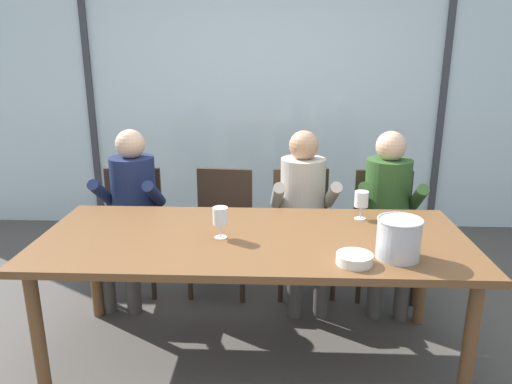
# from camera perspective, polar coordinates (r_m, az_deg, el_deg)

# --- Properties ---
(ground) EXTENTS (14.00, 14.00, 0.00)m
(ground) POSITION_cam_1_polar(r_m,az_deg,el_deg) (3.89, 0.40, -10.09)
(ground) COLOR #4C4742
(window_glass_panel) EXTENTS (7.56, 0.03, 2.60)m
(window_glass_panel) POSITION_cam_1_polar(r_m,az_deg,el_deg) (4.75, 0.97, 11.18)
(window_glass_panel) COLOR silver
(window_glass_panel) RESTS_ON ground
(window_mullion_left) EXTENTS (0.06, 0.06, 2.60)m
(window_mullion_left) POSITION_cam_1_polar(r_m,az_deg,el_deg) (5.06, -19.01, 10.64)
(window_mullion_left) COLOR #38383D
(window_mullion_left) RESTS_ON ground
(window_mullion_right) EXTENTS (0.06, 0.06, 2.60)m
(window_mullion_right) POSITION_cam_1_polar(r_m,az_deg,el_deg) (4.98, 21.25, 10.34)
(window_mullion_right) COLOR #38383D
(window_mullion_right) RESTS_ON ground
(hillside_vineyard) EXTENTS (13.56, 2.40, 1.83)m
(hillside_vineyard) POSITION_cam_1_polar(r_m,az_deg,el_deg) (9.26, 1.67, 11.40)
(hillside_vineyard) COLOR #568942
(hillside_vineyard) RESTS_ON ground
(dining_table) EXTENTS (2.36, 0.99, 0.75)m
(dining_table) POSITION_cam_1_polar(r_m,az_deg,el_deg) (2.69, -0.31, -6.60)
(dining_table) COLOR brown
(dining_table) RESTS_ON ground
(chair_near_curtain) EXTENTS (0.47, 0.47, 0.89)m
(chair_near_curtain) POSITION_cam_1_polar(r_m,az_deg,el_deg) (3.75, -14.48, -3.10)
(chair_near_curtain) COLOR #332319
(chair_near_curtain) RESTS_ON ground
(chair_left_of_center) EXTENTS (0.47, 0.47, 0.89)m
(chair_left_of_center) POSITION_cam_1_polar(r_m,az_deg,el_deg) (3.61, -3.98, -3.31)
(chair_left_of_center) COLOR #332319
(chair_left_of_center) RESTS_ON ground
(chair_center) EXTENTS (0.48, 0.48, 0.89)m
(chair_center) POSITION_cam_1_polar(r_m,az_deg,el_deg) (3.62, 5.49, -3.30)
(chair_center) COLOR #332319
(chair_center) RESTS_ON ground
(chair_right_of_center) EXTENTS (0.46, 0.46, 0.89)m
(chair_right_of_center) POSITION_cam_1_polar(r_m,az_deg,el_deg) (3.68, 14.86, -3.46)
(chair_right_of_center) COLOR #332319
(chair_right_of_center) RESTS_ON ground
(person_navy_polo) EXTENTS (0.47, 0.62, 1.21)m
(person_navy_polo) POSITION_cam_1_polar(r_m,az_deg,el_deg) (3.56, -14.62, -1.20)
(person_navy_polo) COLOR #192347
(person_navy_polo) RESTS_ON ground
(person_beige_jumper) EXTENTS (0.48, 0.63, 1.21)m
(person_beige_jumper) POSITION_cam_1_polar(r_m,az_deg,el_deg) (3.41, 5.68, -1.49)
(person_beige_jumper) COLOR #B7AD9E
(person_beige_jumper) RESTS_ON ground
(person_olive_shirt) EXTENTS (0.49, 0.63, 1.21)m
(person_olive_shirt) POSITION_cam_1_polar(r_m,az_deg,el_deg) (3.50, 15.37, -1.57)
(person_olive_shirt) COLOR #2D5123
(person_olive_shirt) RESTS_ON ground
(ice_bucket_primary) EXTENTS (0.22, 0.22, 0.20)m
(ice_bucket_primary) POSITION_cam_1_polar(r_m,az_deg,el_deg) (2.46, 16.58, -5.23)
(ice_bucket_primary) COLOR #B7B7BC
(ice_bucket_primary) RESTS_ON dining_table
(tasting_bowl) EXTENTS (0.18, 0.18, 0.05)m
(tasting_bowl) POSITION_cam_1_polar(r_m,az_deg,el_deg) (2.38, 11.60, -7.78)
(tasting_bowl) COLOR silver
(tasting_bowl) RESTS_ON dining_table
(wine_glass_by_left_taster) EXTENTS (0.08, 0.08, 0.17)m
(wine_glass_by_left_taster) POSITION_cam_1_polar(r_m,az_deg,el_deg) (2.96, 12.38, -0.98)
(wine_glass_by_left_taster) COLOR silver
(wine_glass_by_left_taster) RESTS_ON dining_table
(wine_glass_near_bucket) EXTENTS (0.08, 0.08, 0.17)m
(wine_glass_near_bucket) POSITION_cam_1_polar(r_m,az_deg,el_deg) (2.61, -4.25, -2.92)
(wine_glass_near_bucket) COLOR silver
(wine_glass_near_bucket) RESTS_ON dining_table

